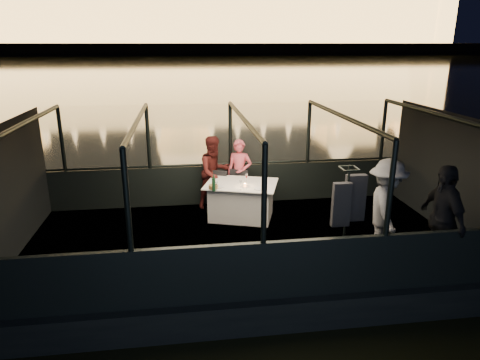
{
  "coord_description": "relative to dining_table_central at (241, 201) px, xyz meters",
  "views": [
    {
      "loc": [
        -1.05,
        -7.31,
        4.05
      ],
      "look_at": [
        0.0,
        0.4,
        1.55
      ],
      "focal_mm": 32.0,
      "sensor_mm": 36.0,
      "label": 1
    }
  ],
  "objects": [
    {
      "name": "river_water",
      "position": [
        -0.11,
        78.95,
        -0.89
      ],
      "size": [
        500.0,
        500.0,
        0.0
      ],
      "primitive_type": "plane",
      "color": "black",
      "rests_on": "ground"
    },
    {
      "name": "boat_hull",
      "position": [
        -0.11,
        -1.05,
        -0.89
      ],
      "size": [
        8.6,
        4.4,
        1.0
      ],
      "primitive_type": "cube",
      "color": "black",
      "rests_on": "river_water"
    },
    {
      "name": "boat_deck",
      "position": [
        -0.11,
        -1.05,
        -0.41
      ],
      "size": [
        8.0,
        4.0,
        0.04
      ],
      "primitive_type": "cube",
      "color": "black",
      "rests_on": "boat_hull"
    },
    {
      "name": "gunwale_port",
      "position": [
        -0.11,
        0.95,
        0.06
      ],
      "size": [
        8.0,
        0.08,
        0.9
      ],
      "primitive_type": "cube",
      "color": "black",
      "rests_on": "boat_deck"
    },
    {
      "name": "gunwale_starboard",
      "position": [
        -0.11,
        -3.05,
        0.06
      ],
      "size": [
        8.0,
        0.08,
        0.9
      ],
      "primitive_type": "cube",
      "color": "black",
      "rests_on": "boat_deck"
    },
    {
      "name": "cabin_glass_port",
      "position": [
        -0.11,
        0.95,
        1.21
      ],
      "size": [
        8.0,
        0.02,
        1.4
      ],
      "primitive_type": null,
      "color": "#99B2B2",
      "rests_on": "gunwale_port"
    },
    {
      "name": "cabin_glass_starboard",
      "position": [
        -0.11,
        -3.05,
        1.21
      ],
      "size": [
        8.0,
        0.02,
        1.4
      ],
      "primitive_type": null,
      "color": "#99B2B2",
      "rests_on": "gunwale_starboard"
    },
    {
      "name": "cabin_roof_glass",
      "position": [
        -0.11,
        -1.05,
        1.91
      ],
      "size": [
        8.0,
        4.0,
        0.02
      ],
      "primitive_type": null,
      "color": "#99B2B2",
      "rests_on": "boat_deck"
    },
    {
      "name": "end_wall_fore",
      "position": [
        -4.11,
        -1.05,
        0.76
      ],
      "size": [
        0.02,
        4.0,
        2.3
      ],
      "primitive_type": null,
      "color": "black",
      "rests_on": "boat_deck"
    },
    {
      "name": "end_wall_aft",
      "position": [
        3.89,
        -1.05,
        0.76
      ],
      "size": [
        0.02,
        4.0,
        2.3
      ],
      "primitive_type": null,
      "color": "black",
      "rests_on": "boat_deck"
    },
    {
      "name": "canopy_ribs",
      "position": [
        -0.11,
        -1.05,
        0.76
      ],
      "size": [
        8.0,
        4.0,
        2.3
      ],
      "primitive_type": null,
      "color": "black",
      "rests_on": "boat_deck"
    },
    {
      "name": "embankment",
      "position": [
        -0.11,
        208.95,
        0.11
      ],
      "size": [
        400.0,
        140.0,
        6.0
      ],
      "primitive_type": "cube",
      "color": "#423D33",
      "rests_on": "ground"
    },
    {
      "name": "dining_table_central",
      "position": [
        0.0,
        0.0,
        0.0
      ],
      "size": [
        1.71,
        1.45,
        0.77
      ],
      "primitive_type": "cube",
      "rotation": [
        0.0,
        0.0,
        -0.32
      ],
      "color": "silver",
      "rests_on": "boat_deck"
    },
    {
      "name": "chair_port_left",
      "position": [
        -0.43,
        0.45,
        0.06
      ],
      "size": [
        0.52,
        0.52,
        0.86
      ],
      "primitive_type": "cube",
      "rotation": [
        0.0,
        0.0,
        -0.37
      ],
      "color": "black",
      "rests_on": "boat_deck"
    },
    {
      "name": "chair_port_right",
      "position": [
        0.04,
        0.45,
        0.06
      ],
      "size": [
        0.54,
        0.54,
        0.87
      ],
      "primitive_type": "cube",
      "rotation": [
        0.0,
        0.0,
        -0.42
      ],
      "color": "black",
      "rests_on": "boat_deck"
    },
    {
      "name": "coat_stand",
      "position": [
        1.31,
        -2.45,
        0.51
      ],
      "size": [
        0.6,
        0.54,
        1.79
      ],
      "primitive_type": null,
      "rotation": [
        0.0,
        0.0,
        0.35
      ],
      "color": "black",
      "rests_on": "boat_deck"
    },
    {
      "name": "person_woman_coral",
      "position": [
        0.06,
        0.72,
        0.36
      ],
      "size": [
        0.64,
        0.52,
        1.53
      ],
      "primitive_type": "imported",
      "rotation": [
        0.0,
        0.0,
        -0.31
      ],
      "color": "#D24C5A",
      "rests_on": "boat_deck"
    },
    {
      "name": "person_man_maroon",
      "position": [
        -0.5,
        0.72,
        0.36
      ],
      "size": [
        0.96,
        0.87,
        1.63
      ],
      "primitive_type": "imported",
      "rotation": [
        0.0,
        0.0,
        0.42
      ],
      "color": "#451513",
      "rests_on": "boat_deck"
    },
    {
      "name": "passenger_stripe",
      "position": [
        2.19,
        -2.01,
        0.47
      ],
      "size": [
        0.91,
        1.25,
        1.74
      ],
      "primitive_type": "imported",
      "rotation": [
        0.0,
        0.0,
        1.31
      ],
      "color": "silver",
      "rests_on": "boat_deck"
    },
    {
      "name": "passenger_dark",
      "position": [
        2.82,
        -2.62,
        0.47
      ],
      "size": [
        0.47,
        1.07,
        1.8
      ],
      "primitive_type": "imported",
      "rotation": [
        0.0,
        0.0,
        4.74
      ],
      "color": "black",
      "rests_on": "boat_deck"
    },
    {
      "name": "wine_bottle",
      "position": [
        -0.6,
        -0.4,
        0.53
      ],
      "size": [
        0.08,
        0.08,
        0.33
      ],
      "primitive_type": "cylinder",
      "rotation": [
        0.0,
        0.0,
        0.15
      ],
      "color": "#143920",
      "rests_on": "dining_table_central"
    },
    {
      "name": "bread_basket",
      "position": [
        -0.6,
        -0.26,
        0.42
      ],
      "size": [
        0.21,
        0.21,
        0.08
      ],
      "primitive_type": "cylinder",
      "rotation": [
        0.0,
        0.0,
        -0.14
      ],
      "color": "olive",
      "rests_on": "dining_table_central"
    },
    {
      "name": "amber_candle",
      "position": [
        0.05,
        -0.23,
        0.42
      ],
      "size": [
        0.06,
        0.06,
        0.07
      ],
      "primitive_type": "cylinder",
      "rotation": [
        0.0,
        0.0,
        -0.36
      ],
      "color": "orange",
      "rests_on": "dining_table_central"
    },
    {
      "name": "plate_near",
      "position": [
        0.3,
        -0.4,
        0.39
      ],
      "size": [
        0.24,
        0.24,
        0.01
      ],
      "primitive_type": "cylinder",
      "rotation": [
        0.0,
        0.0,
        0.07
      ],
      "color": "white",
      "rests_on": "dining_table_central"
    },
    {
      "name": "plate_far",
      "position": [
        -0.5,
        -0.17,
        0.39
      ],
      "size": [
        0.27,
        0.27,
        0.02
      ],
      "primitive_type": "cylinder",
      "rotation": [
        0.0,
        0.0,
        -0.09
      ],
      "color": "silver",
      "rests_on": "dining_table_central"
    },
    {
      "name": "wine_glass_white",
      "position": [
        -0.55,
        -0.42,
        0.48
      ],
      "size": [
        0.08,
        0.08,
        0.19
      ],
      "primitive_type": null,
      "rotation": [
        0.0,
        0.0,
        0.31
      ],
      "color": "silver",
      "rests_on": "dining_table_central"
    },
    {
      "name": "wine_glass_red",
      "position": [
        0.1,
        -0.06,
        0.48
      ],
      "size": [
        0.09,
        0.09,
        0.21
      ],
      "primitive_type": null,
      "rotation": [
        0.0,
        0.0,
        -0.23
      ],
      "color": "white",
      "rests_on": "dining_table_central"
    },
    {
      "name": "wine_glass_empty",
      "position": [
        -0.07,
        -0.42,
        0.48
      ],
      "size": [
        0.08,
        0.08,
        0.2
      ],
      "primitive_type": null,
      "rotation": [
        0.0,
        0.0,
        -0.23
      ],
      "color": "silver",
      "rests_on": "dining_table_central"
    }
  ]
}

